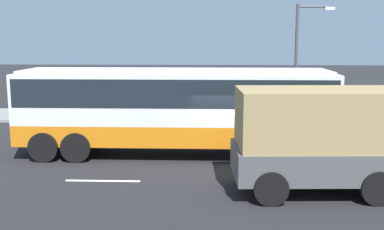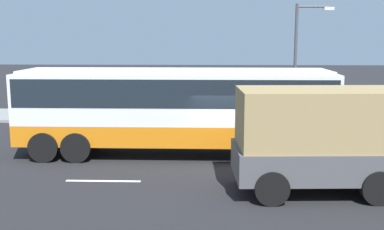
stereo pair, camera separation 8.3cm
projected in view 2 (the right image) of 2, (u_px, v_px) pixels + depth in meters
ground_plane at (226, 162)px, 17.11m from camera, size 120.00×120.00×0.00m
sidewalk_curb at (220, 116)px, 26.46m from camera, size 80.00×4.00×0.15m
coach_bus at (176, 102)px, 17.82m from camera, size 12.00×2.76×3.32m
cargo_truck at (363, 138)px, 13.61m from camera, size 8.14×2.89×3.06m
pedestrian_near_curb at (234, 100)px, 25.95m from camera, size 0.32×0.32×1.61m
pedestrian_at_crossing at (353, 100)px, 25.49m from camera, size 0.32×0.32×1.69m
street_lamp at (300, 53)px, 23.96m from camera, size 1.93×0.24×6.05m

